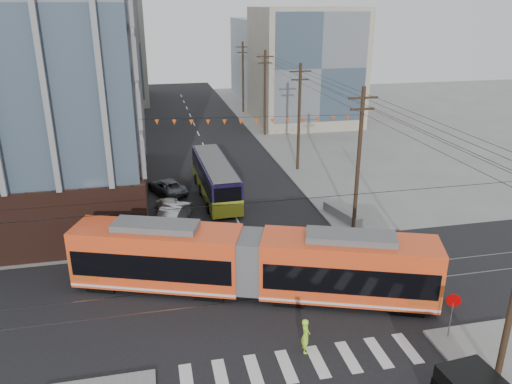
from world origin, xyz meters
The scene contains 14 objects.
ground centered at (0.00, 0.00, 0.00)m, with size 160.00×160.00×0.00m, color slate.
bg_bldg_nw_near centered at (-17.00, 52.00, 9.00)m, with size 18.00×16.00×18.00m, color #8C99A5.
bg_bldg_ne_near centered at (16.00, 48.00, 8.00)m, with size 14.00×14.00×16.00m, color gray.
bg_bldg_nw_far centered at (-14.00, 72.00, 10.00)m, with size 16.00×18.00×20.00m, color gray.
bg_bldg_ne_far centered at (18.00, 68.00, 7.00)m, with size 16.00×16.00×14.00m, color #8C99A5.
utility_pole_far centered at (8.50, 56.00, 5.50)m, with size 0.30×0.30×11.00m, color black.
streetcar centered at (-1.13, 3.79, 2.07)m, with size 21.49×3.02×4.14m, color #EC481C, non-canonical shape.
city_bus centered at (-0.94, 20.53, 1.68)m, with size 2.57×11.88×3.37m, color #150F34, non-canonical shape.
parked_car_silver centered at (-4.96, 15.27, 0.80)m, with size 1.68×4.83×1.59m, color silver.
parked_car_white centered at (-5.34, 17.19, 0.65)m, with size 1.81×4.45×1.29m, color beige.
parked_car_grey centered at (-5.22, 22.06, 0.67)m, with size 2.21×4.80×1.33m, color #484C52.
pedestrian centered at (0.42, -2.10, 0.94)m, with size 0.69×0.45×1.88m, color #ADFF33.
stop_sign centered at (8.03, -2.72, 1.26)m, with size 0.76×0.76×2.52m, color #A40000, non-canonical shape.
jersey_barrier centered at (8.30, 12.92, 0.44)m, with size 0.99×4.39×0.88m, color slate.
Camera 1 is at (-6.40, -21.77, 16.43)m, focal length 35.00 mm.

